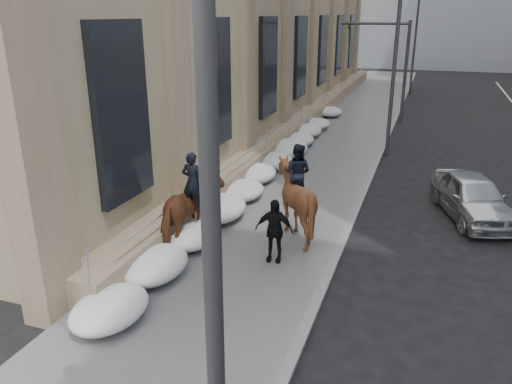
% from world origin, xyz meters
% --- Properties ---
extents(ground, '(140.00, 140.00, 0.00)m').
position_xyz_m(ground, '(0.00, 0.00, 0.00)').
color(ground, black).
rests_on(ground, ground).
extents(sidewalk, '(5.00, 80.00, 0.12)m').
position_xyz_m(sidewalk, '(0.00, 10.00, 0.06)').
color(sidewalk, '#565658').
rests_on(sidewalk, ground).
extents(curb, '(0.24, 80.00, 0.12)m').
position_xyz_m(curb, '(2.62, 10.00, 0.06)').
color(curb, slate).
rests_on(curb, ground).
extents(streetlight_near, '(1.71, 0.24, 8.00)m').
position_xyz_m(streetlight_near, '(2.74, -6.00, 4.58)').
color(streetlight_near, '#2D2D30').
rests_on(streetlight_near, ground).
extents(streetlight_mid, '(1.71, 0.24, 8.00)m').
position_xyz_m(streetlight_mid, '(2.74, 14.00, 4.58)').
color(streetlight_mid, '#2D2D30').
rests_on(streetlight_mid, ground).
extents(streetlight_far, '(1.71, 0.24, 8.00)m').
position_xyz_m(streetlight_far, '(2.74, 34.00, 4.58)').
color(streetlight_far, '#2D2D30').
rests_on(streetlight_far, ground).
extents(traffic_signal, '(4.10, 0.22, 6.00)m').
position_xyz_m(traffic_signal, '(2.07, 22.00, 4.00)').
color(traffic_signal, '#2D2D30').
rests_on(traffic_signal, ground).
extents(snow_bank, '(1.70, 18.10, 0.76)m').
position_xyz_m(snow_bank, '(-1.42, 8.11, 0.47)').
color(snow_bank, silver).
rests_on(snow_bank, sidewalk).
extents(mounted_horse_left, '(1.13, 2.43, 2.68)m').
position_xyz_m(mounted_horse_left, '(-1.42, 2.05, 1.20)').
color(mounted_horse_left, '#512B18').
rests_on(mounted_horse_left, sidewalk).
extents(mounted_horse_right, '(1.94, 2.14, 2.76)m').
position_xyz_m(mounted_horse_right, '(1.17, 3.62, 1.31)').
color(mounted_horse_right, '#412412').
rests_on(mounted_horse_right, sidewalk).
extents(pedestrian, '(1.05, 0.52, 1.73)m').
position_xyz_m(pedestrian, '(1.08, 1.85, 0.99)').
color(pedestrian, black).
rests_on(pedestrian, sidewalk).
extents(car_silver, '(2.94, 4.59, 1.45)m').
position_xyz_m(car_silver, '(6.24, 7.11, 0.73)').
color(car_silver, '#A7AAAF').
rests_on(car_silver, ground).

